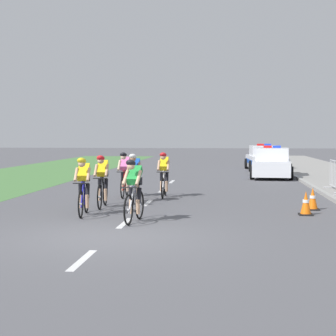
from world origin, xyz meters
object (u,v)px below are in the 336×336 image
Objects in this scene: cyclist_sixth at (125,174)px; crowd_barrier_rear at (336,176)px; cyclist_fourth at (134,177)px; cyclist_second at (83,186)px; police_car_nearest at (272,164)px; cyclist_third at (102,181)px; cyclist_fifth at (164,174)px; cyclist_lead at (134,190)px; police_car_second at (264,159)px; traffic_cone_near at (306,203)px; traffic_cone_mid at (313,199)px.

cyclist_sixth is 0.74× the size of crowd_barrier_rear.
cyclist_second is at bearing -105.64° from cyclist_fourth.
police_car_nearest is at bearing 64.39° from cyclist_fourth.
cyclist_fifth is (1.49, 2.85, 0.00)m from cyclist_third.
cyclist_third is at bearing 85.47° from cyclist_second.
cyclist_lead is 0.38× the size of police_car_nearest.
police_car_second is at bearing 72.10° from cyclist_third.
traffic_cone_near is 1.11m from traffic_cone_mid.
cyclist_second is 1.00× the size of cyclist_fifth.
police_car_second is 19.14m from traffic_cone_near.
police_car_second reaches higher than traffic_cone_near.
traffic_cone_near is (4.94, -2.36, -0.48)m from cyclist_fourth.
police_car_nearest is (4.50, 14.73, -0.11)m from cyclist_lead.
cyclist_fourth is 1.51m from cyclist_sixth.
cyclist_third is 1.55m from cyclist_fourth.
police_car_second is at bearing 90.42° from traffic_cone_mid.
police_car_nearest is 1.96× the size of crowd_barrier_rear.
cyclist_lead is at bearing -80.93° from cyclist_fourth.
cyclist_second is 0.38× the size of police_car_second.
police_car_second is 7.01× the size of traffic_cone_near.
crowd_barrier_rear is 3.63× the size of traffic_cone_mid.
cyclist_sixth is at bearing 102.53° from cyclist_lead.
traffic_cone_mid is (0.13, -18.08, -0.37)m from police_car_second.
cyclist_lead and cyclist_fourth have the same top height.
police_car_second is at bearing 96.84° from crowd_barrier_rear.
crowd_barrier_rear is 4.75m from traffic_cone_mid.
cyclist_lead is 2.68× the size of traffic_cone_mid.
cyclist_sixth is at bearing -121.47° from police_car_nearest.
cyclist_third is at bearing 170.08° from traffic_cone_near.
cyclist_third and cyclist_fourth have the same top height.
cyclist_sixth is (-0.56, 1.41, 0.00)m from cyclist_fourth.
police_car_nearest reaches higher than cyclist_lead.
police_car_nearest is at bearing 73.01° from cyclist_lead.
police_car_second reaches higher than crowd_barrier_rear.
cyclist_second reaches higher than traffic_cone_mid.
cyclist_fourth is 5.46m from traffic_cone_mid.
traffic_cone_near is (-0.20, -13.09, -0.37)m from police_car_nearest.
cyclist_lead and cyclist_third have the same top height.
police_car_nearest is 7.11× the size of traffic_cone_mid.
cyclist_lead and cyclist_sixth have the same top height.
cyclist_fourth reaches higher than crowd_barrier_rear.
cyclist_second and cyclist_fourth have the same top height.
cyclist_fifth is 5.69m from traffic_cone_near.
police_car_nearest reaches higher than crowd_barrier_rear.
crowd_barrier_rear is at bearing -77.78° from police_car_nearest.
cyclist_second is 1.00× the size of cyclist_fourth.
cyclist_fourth is 5.49m from traffic_cone_near.
cyclist_third is 2.69× the size of traffic_cone_near.
traffic_cone_near is at bearing 6.66° from cyclist_second.
cyclist_fourth reaches higher than traffic_cone_near.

